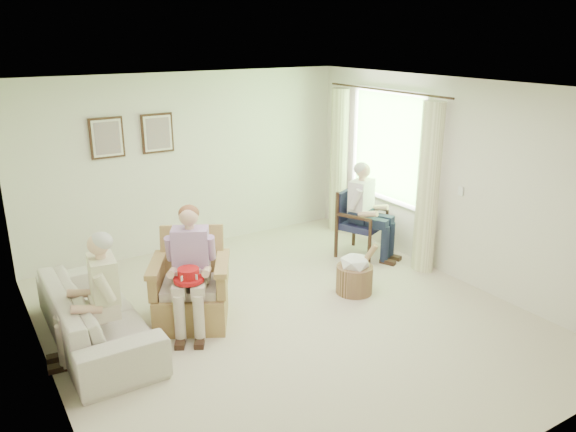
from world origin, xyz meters
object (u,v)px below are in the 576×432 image
object	(u,v)px
person_wicker	(193,260)
person_dark	(366,204)
sofa	(97,314)
hatbox	(355,273)
person_sofa	(101,290)
wicker_armchair	(190,294)
red_hat	(189,276)
wood_armchair	(358,219)

from	to	relation	value
person_wicker	person_dark	bearing A→B (deg)	40.32
sofa	hatbox	bearing A→B (deg)	-99.56
person_sofa	sofa	bearing A→B (deg)	-173.69
wicker_armchair	red_hat	xyz separation A→B (m)	(-0.12, -0.31, 0.37)
hatbox	person_sofa	bearing A→B (deg)	177.16
wicker_armchair	person_wicker	xyz separation A→B (m)	(0.00, -0.14, 0.46)
person_dark	person_wicker	bearing A→B (deg)	166.98
sofa	person_wicker	size ratio (longest dim) A/B	1.59
wicker_armchair	person_wicker	bearing A→B (deg)	-61.48
wicker_armchair	wood_armchair	size ratio (longest dim) A/B	1.09
wood_armchair	red_hat	xyz separation A→B (m)	(-3.02, -0.94, 0.18)
hatbox	person_dark	bearing A→B (deg)	45.07
sofa	red_hat	bearing A→B (deg)	-115.44
wicker_armchair	hatbox	xyz separation A→B (m)	(2.03, -0.40, -0.07)
wood_armchair	hatbox	distance (m)	1.37
person_wicker	person_sofa	world-z (taller)	person_wicker
sofa	person_dark	world-z (taller)	person_dark
person_sofa	wicker_armchair	bearing A→B (deg)	110.48
sofa	person_sofa	world-z (taller)	person_sofa
person_wicker	red_hat	xyz separation A→B (m)	(-0.12, -0.17, -0.09)
person_dark	person_sofa	xyz separation A→B (m)	(-3.90, -0.72, -0.06)
sofa	person_sofa	size ratio (longest dim) A/B	1.68
sofa	red_hat	size ratio (longest dim) A/B	6.73
person_dark	person_sofa	bearing A→B (deg)	165.65
wicker_armchair	hatbox	world-z (taller)	wicker_armchair
wicker_armchair	person_sofa	distance (m)	1.11
wood_armchair	hatbox	xyz separation A→B (m)	(-0.87, -1.03, -0.26)
sofa	wicker_armchair	bearing A→B (deg)	-96.08
person_sofa	red_hat	bearing A→B (deg)	92.53
wicker_armchair	sofa	world-z (taller)	wicker_armchair
person_dark	red_hat	bearing A→B (deg)	169.64
sofa	red_hat	xyz separation A→B (m)	(0.88, -0.42, 0.38)
person_wicker	person_dark	world-z (taller)	person_dark
sofa	person_sofa	distance (m)	0.55
red_hat	person_sofa	bearing A→B (deg)	176.21
person_sofa	red_hat	distance (m)	0.88
wicker_armchair	sofa	xyz separation A→B (m)	(-1.00, 0.11, -0.02)
wicker_armchair	red_hat	world-z (taller)	wicker_armchair
sofa	person_wicker	bearing A→B (deg)	-103.68
sofa	person_dark	size ratio (longest dim) A/B	1.59
red_hat	person_wicker	bearing A→B (deg)	54.52
red_hat	hatbox	xyz separation A→B (m)	(2.15, -0.09, -0.44)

